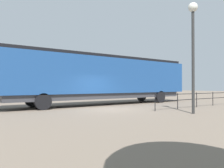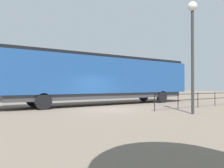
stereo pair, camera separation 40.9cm
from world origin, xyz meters
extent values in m
plane|color=#756656|center=(0.00, 0.00, 0.00)|extent=(120.00, 120.00, 0.00)
cube|color=navy|center=(-3.36, 1.79, 2.43)|extent=(2.86, 17.29, 2.85)
cube|color=black|center=(-3.36, 9.39, 2.00)|extent=(2.74, 2.09, 2.00)
cube|color=black|center=(-3.36, 1.79, 3.97)|extent=(2.57, 16.60, 0.24)
cube|color=#38383D|center=(-3.36, 1.79, 0.78)|extent=(2.57, 15.91, 0.45)
cylinder|color=black|center=(-4.64, 7.32, 0.55)|extent=(0.30, 1.10, 1.10)
cylinder|color=black|center=(-2.08, 7.32, 0.55)|extent=(0.30, 1.10, 1.10)
cylinder|color=black|center=(-4.64, -3.74, 0.55)|extent=(0.30, 1.10, 1.10)
cylinder|color=black|center=(-2.08, -3.74, 0.55)|extent=(0.30, 1.10, 1.10)
cylinder|color=#2D2D2D|center=(4.67, 2.65, 2.94)|extent=(0.16, 0.16, 5.88)
sphere|color=silver|center=(4.67, 2.65, 6.05)|extent=(0.54, 0.54, 0.54)
cube|color=black|center=(2.55, 6.18, 1.01)|extent=(0.04, 8.76, 0.04)
cube|color=black|center=(2.55, 6.18, 0.60)|extent=(0.04, 8.76, 0.04)
cylinder|color=black|center=(2.55, 1.80, 0.55)|extent=(0.05, 0.05, 1.10)
cylinder|color=black|center=(2.55, 3.99, 0.55)|extent=(0.05, 0.05, 1.10)
cylinder|color=black|center=(2.55, 6.18, 0.55)|extent=(0.05, 0.05, 1.10)
cylinder|color=black|center=(2.55, 8.37, 0.55)|extent=(0.05, 0.05, 1.10)
camera|label=1|loc=(12.01, -8.12, 1.55)|focal=34.54mm
camera|label=2|loc=(12.24, -7.78, 1.55)|focal=34.54mm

